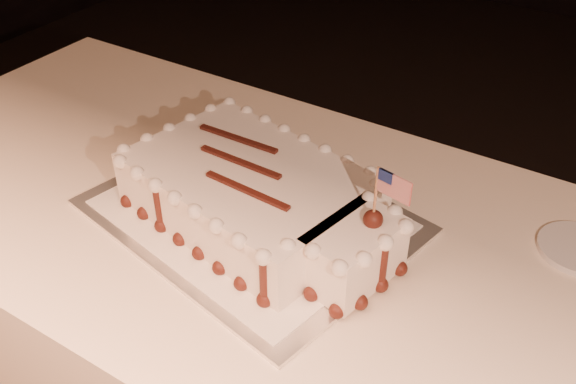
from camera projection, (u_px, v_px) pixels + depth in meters
The scene contains 3 objects.
cake_board at pixel (250, 216), 1.14m from camera, with size 0.54×0.41×0.01m, color silver.
doily at pixel (250, 214), 1.14m from camera, with size 0.48×0.37×0.00m, color white.
sheet_cake at pixel (261, 198), 1.10m from camera, with size 0.53×0.36×0.20m.
Camera 1 is at (0.19, -0.14, 1.47)m, focal length 40.00 mm.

